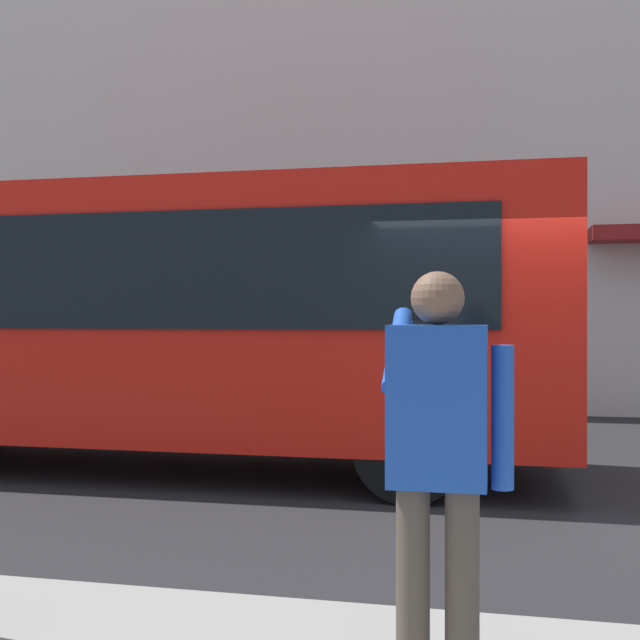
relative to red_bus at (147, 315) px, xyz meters
name	(u,v)px	position (x,y,z in m)	size (l,w,h in m)	color
ground_plane	(516,496)	(-3.96, 0.58, -1.68)	(60.00, 60.00, 0.00)	#232326
building_facade_far	(508,70)	(-3.98, -6.22, 4.30)	(28.00, 1.55, 12.00)	beige
red_bus	(147,315)	(0.00, 0.00, 0.00)	(9.05, 2.54, 3.08)	red
pedestrian_photographer	(439,444)	(-3.55, 4.95, -0.54)	(0.53, 0.52, 1.70)	#4C4238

